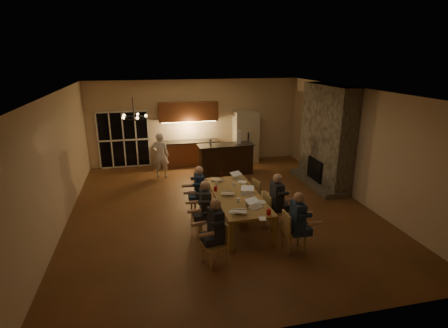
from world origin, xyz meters
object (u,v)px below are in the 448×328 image
Objects in this scene: standing_person at (160,155)px; dining_table at (237,208)px; chair_right_far at (262,195)px; mug_front at (238,200)px; bar_island at (226,159)px; can_cola at (221,175)px; refrigerator at (246,137)px; laptop_f at (238,175)px; laptop_c at (228,190)px; mug_mid at (234,184)px; plate_near at (261,202)px; person_right_mid at (277,201)px; laptop_d at (247,190)px; laptop_e at (217,176)px; chair_right_mid at (274,210)px; bar_blender at (239,137)px; bar_bottle at (210,142)px; chair_left_mid at (208,217)px; laptop_b at (255,203)px; plate_left at (234,212)px; redcup_near at (269,212)px; can_silver at (247,203)px; person_left_near at (216,230)px; can_right at (247,186)px; chair_right_near at (294,231)px; mug_back at (217,184)px; chandelier at (134,118)px; laptop_a at (239,207)px; chair_left_far at (200,199)px; person_left_mid at (205,209)px; redcup_mid at (216,189)px; person_right_near at (297,223)px; person_left_far at (199,191)px.

dining_table is at bearing 124.43° from standing_person.
chair_right_far is 1.44m from mug_front.
bar_island is 16.16× the size of can_cola.
can_cola is at bearing 90.24° from mug_front.
refrigerator is 4.14m from laptop_f.
laptop_c is (-0.22, 0.10, 0.49)m from dining_table.
standing_person is at bearing 117.80° from mug_mid.
mug_front is 0.53m from plate_near.
person_right_mid is 4.31× the size of laptop_d.
chair_right_mid is at bearing 146.64° from laptop_e.
bar_blender is at bearing 2.93° from bar_island.
chair_right_mid is 4.36m from bar_bottle.
chair_right_far is 3.54× the size of plate_near.
laptop_b is at bearing 86.71° from chair_left_mid.
bar_island is 3.18m from mug_mid.
laptop_d is at bearing 57.56° from plate_left.
redcup_near is (0.38, -1.24, 0.44)m from dining_table.
can_silver is at bearing -85.65° from can_cola.
can_silver is at bearing -165.55° from plate_near.
refrigerator is at bearing 71.51° from dining_table.
person_left_near reaches higher than bar_island.
can_right is at bearing 73.12° from can_silver.
redcup_near is at bearing -59.20° from can_silver.
chair_right_near is at bearing -32.74° from redcup_near.
chair_right_mid is 8.90× the size of mug_back.
chandelier is 1.72× the size of laptop_a.
person_left_mid is at bearing -10.67° from chair_left_far.
redcup_mid is at bearing 97.49° from laptop_e.
chandelier reaches higher than laptop_e.
redcup_mid is (0.37, -0.31, 0.37)m from chair_left_far.
laptop_e is 2.67× the size of can_cola.
laptop_d reaches higher than mug_mid.
bar_blender reaches higher than mug_mid.
chandelier is 3.01m from plate_left.
mug_back is (-1.24, 2.38, 0.11)m from person_right_near.
can_cola is (-0.92, 1.83, 0.37)m from chair_right_mid.
laptop_f is 1.09m from redcup_mid.
laptop_e is (0.58, 0.47, 0.42)m from chair_left_far.
chair_left_mid is 2.78× the size of laptop_a.
mug_back is (-0.70, -0.36, -0.06)m from laptop_f.
chandelier is at bearing 166.25° from plate_near.
mug_mid is 0.22× the size of bar_blender.
bar_island is at bearing 155.63° from person_left_near.
chair_right_mid is 1.33m from mug_mid.
person_left_far is at bearing 39.99° from chair_right_near.
can_silver is (-1.63, -5.70, -0.19)m from refrigerator.
standing_person is (-2.49, 4.35, 0.34)m from chair_right_mid.
plate_near is at bearing 48.83° from person_left_far.
can_silver is at bearing -120.12° from laptop_f.
refrigerator is 6.25× the size of laptop_a.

